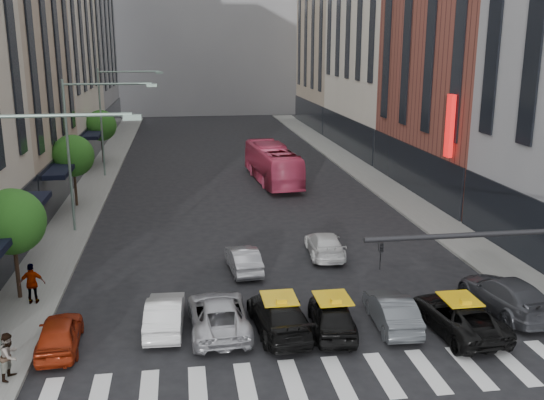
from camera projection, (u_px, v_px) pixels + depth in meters
name	position (u px, v px, depth m)	size (l,w,h in m)	color
sidewalk_left	(89.00, 193.00, 46.20)	(3.00, 96.00, 0.15)	slate
sidewalk_right	(379.00, 183.00, 49.55)	(3.00, 96.00, 0.15)	slate
building_left_d	(74.00, 11.00, 75.16)	(8.00, 18.00, 30.00)	gray
building_right_b	(472.00, 17.00, 44.24)	(8.00, 18.00, 26.00)	brown
building_right_d	(339.00, 21.00, 80.36)	(8.00, 18.00, 28.00)	tan
tree_near	(12.00, 222.00, 26.12)	(2.88, 2.88, 4.95)	black
tree_mid	(73.00, 156.00, 41.44)	(2.88, 2.88, 4.95)	black
tree_far	(101.00, 126.00, 56.75)	(2.88, 2.88, 4.95)	black
streetlamp_near	(13.00, 205.00, 20.07)	(5.38, 0.25, 9.00)	gray
streetlamp_mid	(84.00, 135.00, 35.38)	(5.38, 0.25, 9.00)	gray
streetlamp_far	(112.00, 108.00, 50.70)	(5.38, 0.25, 9.00)	gray
liberty_sign	(450.00, 126.00, 38.66)	(0.30, 0.70, 4.00)	red
car_red	(59.00, 334.00, 22.54)	(1.51, 3.76, 1.28)	maroon
car_white_front	(165.00, 314.00, 24.13)	(1.42, 4.08, 1.34)	silver
car_silver	(218.00, 314.00, 24.04)	(2.28, 4.94, 1.37)	#ABABB0
taxi_left	(279.00, 315.00, 23.93)	(1.97, 4.84, 1.40)	black
taxi_center	(332.00, 315.00, 23.90)	(1.67, 4.15, 1.41)	black
car_grey_mid	(392.00, 311.00, 24.40)	(1.43, 4.09, 1.35)	#43474B
taxi_right	(458.00, 316.00, 23.93)	(2.27, 4.92, 1.37)	black
car_grey_curb	(506.00, 295.00, 25.75)	(2.10, 5.17, 1.50)	#38393F
car_row2_left	(243.00, 259.00, 30.33)	(1.35, 3.86, 1.27)	#9B9BA0
car_row2_right	(325.00, 244.00, 32.56)	(1.78, 4.37, 1.27)	silver
bus	(272.00, 164.00, 49.67)	(2.58, 11.01, 3.07)	#C5395C
pedestrian_near	(10.00, 356.00, 20.28)	(0.80, 0.62, 1.64)	gray
pedestrian_far	(32.00, 283.00, 26.15)	(1.07, 0.44, 1.82)	gray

